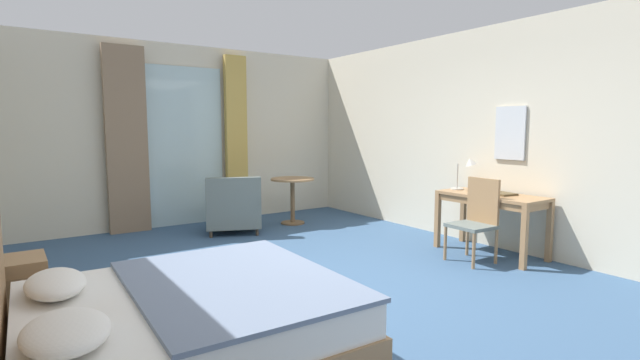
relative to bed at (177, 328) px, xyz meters
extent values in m
cube|color=#38567A|center=(1.60, 0.78, -0.34)|extent=(6.11, 7.98, 0.10)
cube|color=beige|center=(1.60, 4.51, 1.12)|extent=(5.71, 0.12, 2.82)
cube|color=beige|center=(4.39, 0.78, 1.12)|extent=(0.12, 7.58, 2.82)
cube|color=silver|center=(1.52, 4.43, 0.95)|extent=(1.27, 0.02, 2.48)
cube|color=#897056|center=(0.66, 4.33, 1.06)|extent=(0.57, 0.10, 2.70)
cube|color=tan|center=(2.37, 4.33, 1.06)|extent=(0.36, 0.10, 2.70)
cube|color=#9E754C|center=(0.07, 0.00, -0.14)|extent=(1.97, 1.74, 0.29)
cube|color=white|center=(0.07, 0.00, 0.11)|extent=(1.91, 1.68, 0.22)
cube|color=slate|center=(0.39, -0.01, 0.24)|extent=(1.31, 1.70, 0.03)
ellipsoid|color=white|center=(-0.63, -0.38, 0.29)|extent=(0.40, 0.55, 0.13)
ellipsoid|color=white|center=(-0.61, 0.42, 0.29)|extent=(0.35, 0.59, 0.13)
cube|color=#9E754C|center=(-0.84, 1.30, -0.01)|extent=(0.48, 0.43, 0.55)
cube|color=olive|center=(-0.84, 1.08, 0.10)|extent=(0.41, 0.01, 0.13)
cube|color=#9E754C|center=(3.99, 0.58, 0.43)|extent=(0.59, 1.25, 0.04)
cube|color=#9E754C|center=(3.99, 0.58, 0.37)|extent=(0.55, 1.19, 0.08)
cube|color=#9E754C|center=(4.26, -0.01, 0.06)|extent=(0.06, 0.06, 0.70)
cube|color=#9E754C|center=(4.24, 1.17, 0.06)|extent=(0.06, 0.06, 0.70)
cube|color=#9E754C|center=(3.74, -0.02, 0.06)|extent=(0.06, 0.06, 0.70)
cube|color=#9E754C|center=(3.72, 1.17, 0.06)|extent=(0.06, 0.06, 0.70)
cube|color=slate|center=(3.52, 0.50, 0.13)|extent=(0.44, 0.47, 0.04)
cube|color=#9E754C|center=(3.71, 0.49, 0.41)|extent=(0.06, 0.43, 0.52)
cylinder|color=#9E754C|center=(3.34, 0.71, -0.09)|extent=(0.04, 0.04, 0.40)
cylinder|color=#9E754C|center=(3.32, 0.30, -0.09)|extent=(0.04, 0.04, 0.40)
cylinder|color=#9E754C|center=(3.72, 0.69, -0.09)|extent=(0.04, 0.04, 0.40)
cylinder|color=#9E754C|center=(3.70, 0.29, -0.09)|extent=(0.04, 0.04, 0.40)
cylinder|color=#B7B2A8|center=(3.99, 1.09, 0.46)|extent=(0.16, 0.16, 0.02)
cylinder|color=#B7B2A8|center=(3.99, 1.09, 0.62)|extent=(0.02, 0.02, 0.32)
cone|color=#B7B2A8|center=(4.11, 0.99, 0.81)|extent=(0.17, 0.16, 0.15)
cube|color=brown|center=(4.05, 0.47, 0.46)|extent=(0.28, 0.30, 0.02)
cube|color=slate|center=(1.93, 3.49, -0.05)|extent=(1.00, 1.01, 0.27)
cube|color=slate|center=(1.80, 3.19, 0.32)|extent=(0.75, 0.40, 0.47)
cube|color=slate|center=(2.23, 3.37, 0.16)|extent=(0.39, 0.76, 0.16)
cube|color=slate|center=(1.62, 3.62, 0.16)|extent=(0.39, 0.76, 0.16)
cylinder|color=#4C3D2D|center=(2.35, 3.68, -0.24)|extent=(0.04, 0.04, 0.10)
cylinder|color=#4C3D2D|center=(1.75, 3.92, -0.24)|extent=(0.04, 0.04, 0.10)
cylinder|color=#4C3D2D|center=(2.10, 3.07, -0.24)|extent=(0.04, 0.04, 0.10)
cylinder|color=#4C3D2D|center=(1.50, 3.31, -0.24)|extent=(0.04, 0.04, 0.10)
cylinder|color=#9E754C|center=(2.95, 3.48, 0.43)|extent=(0.69, 0.69, 0.03)
cylinder|color=brown|center=(2.95, 3.48, 0.06)|extent=(0.07, 0.07, 0.70)
cylinder|color=brown|center=(2.95, 3.48, -0.28)|extent=(0.38, 0.38, 0.02)
cube|color=silver|center=(4.31, 0.58, 1.18)|extent=(0.02, 0.40, 0.65)
camera|label=1|loc=(-0.82, -2.76, 1.24)|focal=25.82mm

